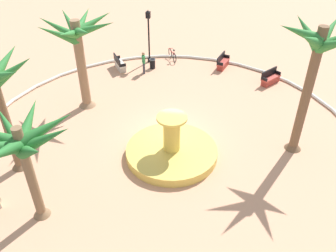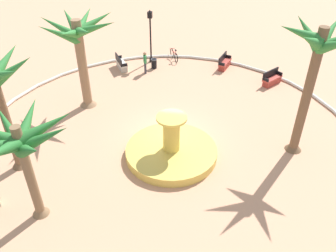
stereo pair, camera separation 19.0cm
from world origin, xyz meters
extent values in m
plane|color=tan|center=(0.00, 0.00, 0.00)|extent=(80.00, 80.00, 0.00)
torus|color=silver|center=(0.00, 0.00, 0.10)|extent=(20.96, 20.96, 0.20)
cylinder|color=gold|center=(-0.52, 1.65, 0.23)|extent=(4.63, 4.63, 0.45)
cylinder|color=teal|center=(-0.52, 1.65, 0.19)|extent=(4.07, 4.07, 0.34)
cylinder|color=gold|center=(-0.52, 1.65, 1.35)|extent=(0.83, 0.83, 1.81)
cylinder|color=#F1C954|center=(-0.52, 1.65, 2.32)|extent=(1.48, 1.48, 0.12)
cylinder|color=brown|center=(6.67, 3.66, 2.81)|extent=(0.41, 0.41, 5.62)
cone|color=brown|center=(6.67, 3.66, 0.25)|extent=(0.78, 0.78, 0.50)
cone|color=#337F38|center=(5.85, 4.01, 5.23)|extent=(2.07, 1.30, 1.28)
cone|color=#337F38|center=(5.89, 3.36, 5.12)|extent=(2.03, 1.23, 1.48)
cone|color=#337F38|center=(6.53, 2.79, 5.21)|extent=(0.88, 2.07, 1.32)
cylinder|color=brown|center=(4.30, 6.31, 2.24)|extent=(0.38, 0.38, 4.49)
cone|color=brown|center=(4.30, 6.31, 0.25)|extent=(0.72, 0.72, 0.50)
cone|color=#28702D|center=(4.39, 7.28, 4.13)|extent=(0.75, 2.18, 1.24)
cone|color=#28702D|center=(3.61, 6.87, 3.95)|extent=(1.96, 1.73, 1.54)
cone|color=#28702D|center=(3.39, 6.18, 4.02)|extent=(2.16, 0.85, 1.43)
cone|color=#28702D|center=(3.51, 5.72, 4.16)|extent=(2.05, 1.73, 1.18)
cone|color=#28702D|center=(4.40, 5.35, 4.12)|extent=(0.77, 2.18, 1.26)
cone|color=#28702D|center=(4.99, 5.75, 3.95)|extent=(1.94, 1.74, 1.56)
cylinder|color=brown|center=(-6.71, 0.09, 3.27)|extent=(0.45, 0.45, 6.54)
cone|color=brown|center=(-6.71, 0.09, 0.25)|extent=(0.86, 0.86, 0.50)
cone|color=#337F38|center=(-5.80, 0.18, 6.25)|extent=(2.04, 0.75, 1.12)
cone|color=#337F38|center=(-6.17, 0.78, 6.14)|extent=(1.66, 1.90, 1.31)
cone|color=#337F38|center=(-7.18, -0.64, 6.14)|extent=(1.53, 1.97, 1.31)
cone|color=#337F38|center=(-6.25, -0.59, 6.05)|extent=(1.54, 1.92, 1.46)
cylinder|color=#8E6B4C|center=(5.38, -2.36, 2.69)|extent=(0.55, 0.55, 5.38)
cone|color=#8E6B4C|center=(5.38, -2.36, 0.25)|extent=(1.04, 1.04, 0.50)
cone|color=#337F38|center=(6.42, -2.42, 4.89)|extent=(2.36, 0.70, 1.49)
cone|color=#337F38|center=(6.13, -1.70, 4.79)|extent=(2.09, 1.92, 1.66)
cone|color=#337F38|center=(5.32, -1.27, 4.99)|extent=(0.67, 2.39, 1.31)
cone|color=#337F38|center=(4.67, -1.50, 5.05)|extent=(1.94, 2.20, 1.20)
cone|color=#337F38|center=(4.28, -2.33, 5.02)|extent=(2.39, 0.62, 1.25)
cone|color=#337F38|center=(4.62, -3.16, 5.04)|extent=(2.03, 2.12, 1.22)
cone|color=#337F38|center=(5.35, -3.45, 5.00)|extent=(0.62, 2.38, 1.28)
cone|color=#337F38|center=(6.08, -3.20, 5.00)|extent=(1.95, 2.18, 1.28)
cube|color=#B73D33|center=(-2.82, -9.07, 0.45)|extent=(0.95, 1.68, 0.12)
cube|color=black|center=(-2.62, -9.14, 0.75)|extent=(0.55, 1.55, 0.50)
cube|color=#9C342B|center=(-2.82, -9.07, 0.20)|extent=(0.88, 1.54, 0.39)
cube|color=black|center=(-3.05, -9.79, 0.59)|extent=(0.45, 0.21, 0.24)
cube|color=black|center=(-2.60, -8.36, 0.59)|extent=(0.45, 0.21, 0.24)
cube|color=#B73D33|center=(-6.10, -7.00, 0.45)|extent=(1.43, 1.53, 0.12)
cube|color=black|center=(-5.95, -7.14, 0.75)|extent=(1.11, 1.26, 0.50)
cube|color=#9C342B|center=(-6.10, -7.00, 0.20)|extent=(1.31, 1.41, 0.39)
cube|color=black|center=(-6.60, -7.57, 0.59)|extent=(0.39, 0.36, 0.24)
cube|color=black|center=(-5.61, -6.44, 0.59)|extent=(0.39, 0.36, 0.24)
cube|color=beige|center=(4.69, -7.68, 0.45)|extent=(1.26, 1.63, 0.12)
cube|color=black|center=(4.87, -7.57, 0.75)|extent=(0.90, 1.41, 0.50)
cube|color=#B6ADA0|center=(4.69, -7.68, 0.20)|extent=(1.16, 1.50, 0.39)
cube|color=black|center=(5.08, -8.32, 0.59)|extent=(0.43, 0.30, 0.24)
cube|color=black|center=(4.30, -7.04, 0.59)|extent=(0.43, 0.30, 0.24)
cylinder|color=black|center=(2.80, -9.25, 1.70)|extent=(0.12, 0.12, 3.39)
cylinder|color=black|center=(2.80, -9.25, 0.15)|extent=(0.28, 0.28, 0.30)
cube|color=black|center=(2.80, -9.25, 3.61)|extent=(0.32, 0.32, 0.44)
sphere|color=#F2EDCC|center=(2.80, -9.25, 3.61)|extent=(0.22, 0.22, 0.22)
cone|color=black|center=(2.80, -9.25, 3.89)|extent=(0.20, 0.20, 0.18)
cylinder|color=black|center=(2.35, -8.14, 0.35)|extent=(0.40, 0.40, 0.70)
torus|color=#4C4C51|center=(2.35, -8.14, 0.70)|extent=(0.46, 0.46, 0.06)
torus|color=black|center=(1.35, -10.34, 0.36)|extent=(0.39, 0.67, 0.72)
torus|color=black|center=(0.89, -9.45, 0.36)|extent=(0.39, 0.67, 0.72)
cylinder|color=#B21919|center=(1.12, -9.89, 0.59)|extent=(0.49, 0.86, 0.05)
cylinder|color=#B21919|center=(0.96, -9.58, 0.74)|extent=(0.04, 0.04, 0.30)
cube|color=black|center=(0.96, -9.58, 0.91)|extent=(0.18, 0.22, 0.06)
cylinder|color=#B21919|center=(1.33, -10.29, 0.73)|extent=(0.40, 0.23, 0.03)
cylinder|color=#33333D|center=(2.84, -7.34, 0.41)|extent=(0.14, 0.14, 0.83)
cylinder|color=#33333D|center=(2.78, -7.17, 0.41)|extent=(0.14, 0.14, 0.83)
cube|color=#338C4C|center=(2.81, -7.25, 1.11)|extent=(0.31, 0.39, 0.56)
sphere|color=#9E7051|center=(2.81, -7.25, 1.51)|extent=(0.22, 0.22, 0.22)
cylinder|color=#338C4C|center=(2.89, -7.46, 1.11)|extent=(0.09, 0.09, 0.53)
cylinder|color=#338C4C|center=(2.73, -7.05, 1.11)|extent=(0.09, 0.09, 0.53)
camera|label=1|loc=(-2.47, 15.35, 11.59)|focal=37.66mm
camera|label=2|loc=(-2.65, 15.32, 11.59)|focal=37.66mm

